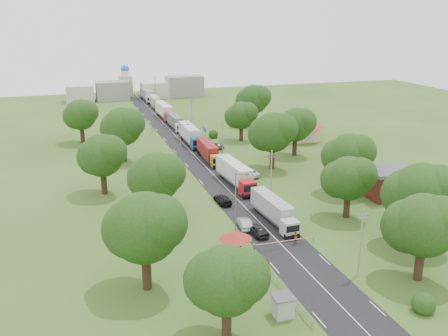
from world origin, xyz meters
name	(u,v)px	position (x,y,z in m)	size (l,w,h in m)	color
ground	(228,190)	(0.00, 0.00, 0.00)	(260.00, 260.00, 0.00)	#37511B
road	(200,161)	(0.00, 20.00, 0.00)	(8.00, 200.00, 0.04)	black
boom_barrier	(275,243)	(-1.36, -25.00, 0.89)	(9.22, 0.35, 1.18)	slate
guard_booth	(236,240)	(-7.20, -25.00, 2.16)	(4.40, 4.40, 3.45)	beige
kiosk	(283,305)	(-7.00, -40.00, 1.23)	(2.30, 2.30, 2.41)	#99A593
guard_rail	(280,289)	(-5.00, -35.00, 0.00)	(0.10, 17.00, 1.70)	slate
info_sign	(204,132)	(5.20, 35.00, 3.00)	(0.12, 3.10, 4.10)	slate
pole_0	(361,241)	(5.50, -35.00, 4.68)	(1.60, 0.24, 9.00)	gray
pole_1	(271,174)	(5.50, -7.00, 4.68)	(1.60, 0.24, 9.00)	gray
pole_2	(222,138)	(5.50, 21.00, 4.68)	(1.60, 0.24, 9.00)	gray
pole_3	(192,115)	(5.50, 49.00, 4.68)	(1.60, 0.24, 9.00)	gray
pole_4	(171,99)	(5.50, 77.00, 4.68)	(1.60, 0.24, 9.00)	gray
pole_5	(155,88)	(5.50, 105.00, 4.68)	(1.60, 0.24, 9.00)	gray
lamp_0	(237,202)	(-5.35, -20.00, 5.55)	(2.03, 0.22, 10.00)	slate
lamp_1	(181,144)	(-5.35, 15.00, 5.55)	(2.03, 0.22, 10.00)	slate
lamp_2	(152,113)	(-5.35, 50.00, 5.55)	(2.03, 0.22, 10.00)	slate
tree_0	(423,225)	(11.99, -37.84, 7.22)	(8.80, 8.80, 11.07)	#382616
tree_1	(421,193)	(17.99, -29.83, 7.85)	(9.60, 9.60, 12.05)	#382616
tree_2	(348,178)	(13.99, -17.86, 6.60)	(8.00, 8.00, 10.10)	#382616
tree_3	(348,155)	(19.99, -7.84, 7.22)	(8.80, 8.80, 11.07)	#382616
tree_4	(273,132)	(12.99, 10.17, 7.85)	(9.60, 9.60, 12.05)	#382616
tree_5	(295,125)	(21.99, 18.16, 7.22)	(8.80, 8.80, 11.07)	#382616
tree_6	(241,115)	(14.99, 35.14, 6.60)	(8.00, 8.00, 10.10)	#382616
tree_7	(253,99)	(23.99, 50.17, 7.85)	(9.60, 9.60, 12.05)	#382616
tree_8	(226,280)	(-14.01, -41.86, 6.60)	(8.00, 8.00, 10.10)	#382616
tree_9	(144,227)	(-20.01, -29.83, 7.85)	(9.60, 9.60, 12.05)	#382616
tree_10	(156,177)	(-15.01, -9.84, 7.22)	(8.80, 8.80, 11.07)	#382616
tree_11	(102,155)	(-22.01, 5.16, 7.22)	(8.80, 8.80, 11.07)	#382616
tree_12	(122,126)	(-16.01, 25.17, 7.85)	(9.60, 9.60, 12.05)	#382616
tree_13	(81,115)	(-24.01, 45.16, 7.22)	(8.80, 8.80, 11.07)	#382616
house_brick	(389,183)	(26.00, -12.00, 2.65)	(8.60, 6.60, 5.20)	maroon
house_cream	(303,127)	(30.00, 30.00, 3.64)	(10.08, 10.08, 5.80)	beige
distant_town	(141,89)	(0.68, 110.00, 3.49)	(52.00, 8.00, 8.00)	gray
church	(126,82)	(-4.00, 118.00, 5.39)	(5.00, 5.00, 12.30)	beige
truck_0	(274,210)	(2.15, -16.23, 2.00)	(2.95, 13.63, 3.76)	#BDBDBD
truck_1	(236,174)	(2.17, 2.17, 2.26)	(3.44, 15.41, 4.25)	#AD131B
truck_2	(209,151)	(2.02, 20.17, 2.06)	(2.81, 14.03, 3.88)	#B88715
truck_3	(190,134)	(1.77, 36.17, 2.30)	(2.78, 15.66, 4.34)	#184D92
truck_4	(175,122)	(1.94, 53.90, 1.99)	(2.58, 13.54, 3.75)	silver
truck_5	(164,111)	(1.90, 69.70, 2.32)	(3.10, 15.77, 4.36)	red
truck_6	(155,102)	(2.28, 87.69, 2.05)	(2.82, 14.00, 3.87)	#276525
truck_7	(147,95)	(2.02, 103.51, 2.22)	(3.31, 15.14, 4.18)	silver
car_lane_front	(258,230)	(-2.01, -20.00, 0.81)	(1.91, 4.75, 1.62)	black
car_lane_mid	(244,223)	(-3.00, -17.00, 0.74)	(1.57, 4.51, 1.49)	#A1A4A9
car_lane_rear	(223,199)	(-3.00, -6.06, 0.73)	(2.06, 5.06, 1.47)	black
car_verge_near	(250,172)	(6.82, 6.66, 0.76)	(2.53, 5.49, 1.52)	silver
car_verge_far	(217,145)	(6.81, 29.39, 0.75)	(1.78, 4.43, 1.51)	#515458
pedestrian_near	(296,238)	(1.95, -24.50, 0.91)	(0.66, 0.44, 1.82)	gray
pedestrian_booth	(243,251)	(-6.50, -25.96, 0.84)	(0.82, 0.64, 1.69)	gray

